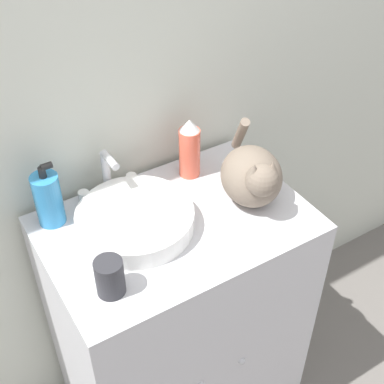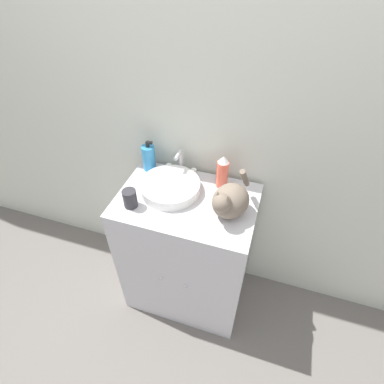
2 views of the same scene
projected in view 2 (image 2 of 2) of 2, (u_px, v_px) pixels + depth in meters
name	position (u px, v px, depth m)	size (l,w,h in m)	color
ground_plane	(176.00, 322.00, 2.01)	(8.00, 8.00, 0.00)	slate
wall_back	(204.00, 115.00, 1.55)	(6.00, 0.05, 2.50)	silver
vanity_cabinet	(187.00, 252.00, 1.88)	(0.74, 0.51, 0.91)	silver
sink_basin	(170.00, 187.00, 1.60)	(0.32, 0.32, 0.06)	white
faucet	(181.00, 163.00, 1.70)	(0.19, 0.10, 0.16)	silver
cat	(230.00, 201.00, 1.44)	(0.23, 0.30, 0.22)	#7A6B5B
soap_bottle	(149.00, 158.00, 1.72)	(0.08, 0.08, 0.19)	#338CCC
spray_bottle	(222.00, 172.00, 1.59)	(0.06, 0.06, 0.19)	#EF6047
cup	(130.00, 198.00, 1.51)	(0.07, 0.07, 0.10)	#2D2D33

